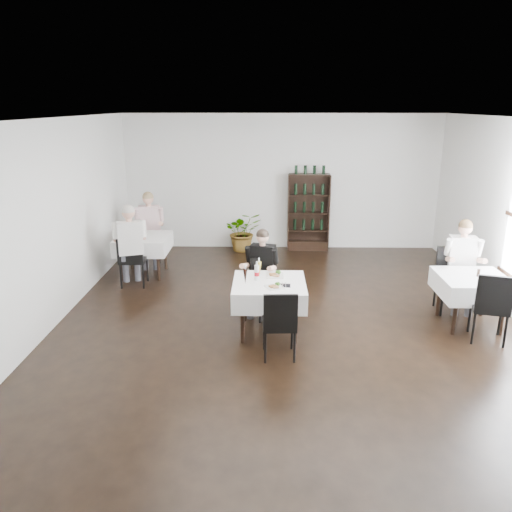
{
  "coord_description": "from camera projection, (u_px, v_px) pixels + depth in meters",
  "views": [
    {
      "loc": [
        -0.35,
        -6.66,
        3.2
      ],
      "look_at": [
        -0.49,
        0.2,
        1.09
      ],
      "focal_mm": 35.0,
      "sensor_mm": 36.0,
      "label": 1
    }
  ],
  "objects": [
    {
      "name": "diner_left_far",
      "position": [
        149.0,
        224.0,
        10.04
      ],
      "size": [
        0.61,
        0.63,
        1.51
      ],
      "color": "#45454D",
      "rests_on": "ground"
    },
    {
      "name": "right_chair_near",
      "position": [
        491.0,
        303.0,
        6.81
      ],
      "size": [
        0.57,
        0.57,
        1.02
      ],
      "color": "black",
      "rests_on": "ground"
    },
    {
      "name": "napkin_cutlery",
      "position": [
        284.0,
        285.0,
        6.93
      ],
      "size": [
        0.18,
        0.19,
        0.02
      ],
      "color": "black",
      "rests_on": "main_table"
    },
    {
      "name": "pepper_mill",
      "position": [
        478.0,
        273.0,
        7.29
      ],
      "size": [
        0.05,
        0.05,
        0.11
      ],
      "primitive_type": "cylinder",
      "rotation": [
        0.0,
        0.0,
        0.29
      ],
      "color": "black",
      "rests_on": "right_table"
    },
    {
      "name": "diner_right_far",
      "position": [
        463.0,
        259.0,
        7.86
      ],
      "size": [
        0.58,
        0.6,
        1.47
      ],
      "color": "#45454D",
      "rests_on": "ground"
    },
    {
      "name": "right_table",
      "position": [
        472.0,
        286.0,
        7.35
      ],
      "size": [
        0.98,
        0.98,
        0.77
      ],
      "color": "black",
      "rests_on": "ground"
    },
    {
      "name": "room_shell",
      "position": [
        291.0,
        232.0,
        6.86
      ],
      "size": [
        9.0,
        9.0,
        9.0
      ],
      "color": "black",
      "rests_on": "ground"
    },
    {
      "name": "potted_tree",
      "position": [
        243.0,
        231.0,
        11.2
      ],
      "size": [
        0.95,
        0.87,
        0.89
      ],
      "primitive_type": "imported",
      "rotation": [
        0.0,
        0.0,
        0.24
      ],
      "color": "#225E20",
      "rests_on": "ground"
    },
    {
      "name": "main_chair_far",
      "position": [
        266.0,
        284.0,
        7.73
      ],
      "size": [
        0.53,
        0.54,
        0.92
      ],
      "color": "black",
      "rests_on": "ground"
    },
    {
      "name": "left_chair_far",
      "position": [
        147.0,
        236.0,
        10.22
      ],
      "size": [
        0.62,
        0.62,
        1.03
      ],
      "color": "black",
      "rests_on": "ground"
    },
    {
      "name": "plate_near",
      "position": [
        275.0,
        286.0,
        6.86
      ],
      "size": [
        0.29,
        0.29,
        0.07
      ],
      "color": "white",
      "rests_on": "main_table"
    },
    {
      "name": "main_chair_near",
      "position": [
        280.0,
        321.0,
        6.37
      ],
      "size": [
        0.45,
        0.45,
        0.94
      ],
      "color": "black",
      "rests_on": "ground"
    },
    {
      "name": "coke_bottle",
      "position": [
        257.0,
        273.0,
        7.11
      ],
      "size": [
        0.07,
        0.07,
        0.28
      ],
      "color": "silver",
      "rests_on": "main_table"
    },
    {
      "name": "wine_shelf",
      "position": [
        308.0,
        213.0,
        11.16
      ],
      "size": [
        0.9,
        0.28,
        1.75
      ],
      "color": "black",
      "rests_on": "ground"
    },
    {
      "name": "left_chair_near",
      "position": [
        132.0,
        256.0,
        8.94
      ],
      "size": [
        0.47,
        0.48,
        1.0
      ],
      "color": "black",
      "rests_on": "ground"
    },
    {
      "name": "plate_far",
      "position": [
        275.0,
        275.0,
        7.31
      ],
      "size": [
        0.25,
        0.25,
        0.08
      ],
      "color": "white",
      "rests_on": "main_table"
    },
    {
      "name": "left_table",
      "position": [
        143.0,
        244.0,
        9.56
      ],
      "size": [
        0.98,
        0.98,
        0.77
      ],
      "color": "black",
      "rests_on": "ground"
    },
    {
      "name": "main_table",
      "position": [
        269.0,
        292.0,
        7.12
      ],
      "size": [
        1.03,
        1.03,
        0.77
      ],
      "color": "black",
      "rests_on": "ground"
    },
    {
      "name": "pilsner_lager",
      "position": [
        259.0,
        270.0,
        7.18
      ],
      "size": [
        0.07,
        0.07,
        0.31
      ],
      "color": "gold",
      "rests_on": "main_table"
    },
    {
      "name": "diner_left_near",
      "position": [
        130.0,
        239.0,
        8.84
      ],
      "size": [
        0.65,
        0.7,
        1.53
      ],
      "color": "#45454D",
      "rests_on": "ground"
    },
    {
      "name": "pilsner_dark",
      "position": [
        245.0,
        276.0,
        6.97
      ],
      "size": [
        0.07,
        0.07,
        0.28
      ],
      "color": "black",
      "rests_on": "main_table"
    },
    {
      "name": "diner_main",
      "position": [
        261.0,
        266.0,
        7.73
      ],
      "size": [
        0.57,
        0.61,
        1.36
      ],
      "color": "#45454D",
      "rests_on": "ground"
    },
    {
      "name": "right_chair_far",
      "position": [
        452.0,
        275.0,
        7.93
      ],
      "size": [
        0.48,
        0.49,
        1.02
      ],
      "color": "black",
      "rests_on": "ground"
    }
  ]
}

